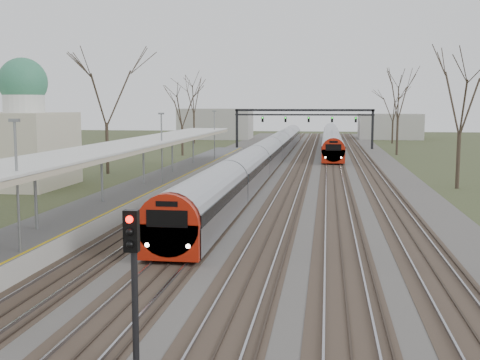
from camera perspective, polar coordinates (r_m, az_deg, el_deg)
The scene contains 10 objects.
track_bed at distance 62.35m, azimuth 4.96°, elevation 1.06°, with size 24.00×160.00×0.22m.
platform at distance 46.62m, azimuth -7.81°, elevation -0.46°, with size 3.50×69.00×1.00m, color #9E9B93.
canopy at distance 41.99m, azimuth -9.59°, elevation 3.39°, with size 4.10×50.00×3.11m.
dome_building at distance 51.71m, azimuth -21.35°, elevation 3.44°, with size 10.00×8.00×10.30m.
signal_gantry at distance 91.98m, azimuth 6.09°, elevation 5.99°, with size 21.00×0.59×6.08m.
tree_west_far at distance 58.73m, azimuth -12.62°, elevation 8.32°, with size 5.50×5.50×11.33m.
tree_east_far at distance 49.97m, azimuth 20.22°, elevation 7.48°, with size 5.00×5.00×10.30m.
train_near at distance 68.36m, azimuth 2.95°, elevation 2.79°, with size 2.62×90.21×3.05m.
train_far at distance 96.07m, azimuth 8.67°, elevation 3.94°, with size 2.62×60.21×3.05m.
signal_post at distance 14.70m, azimuth -10.09°, elevation -8.06°, with size 0.35×0.45×4.10m.
Camera 1 is at (3.77, -6.91, 6.53)m, focal length 45.00 mm.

